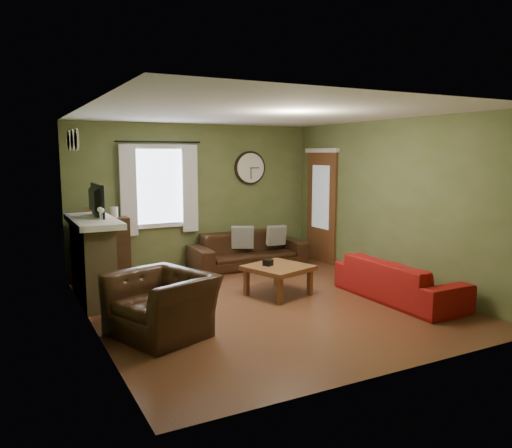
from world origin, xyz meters
name	(u,v)px	position (x,y,z in m)	size (l,w,h in m)	color
floor	(263,302)	(0.00, 0.00, 0.00)	(4.60, 5.20, 0.00)	brown
ceiling	(263,113)	(0.00, 0.00, 2.60)	(4.60, 5.20, 0.00)	white
wall_left	(89,220)	(-2.30, 0.00, 1.30)	(0.00, 5.20, 2.60)	#596536
wall_right	(391,203)	(2.30, 0.00, 1.30)	(0.00, 5.20, 2.60)	#596536
wall_back	(196,196)	(0.00, 2.60, 1.30)	(4.60, 0.00, 2.60)	#596536
wall_front	(398,238)	(0.00, -2.60, 1.30)	(4.60, 0.00, 2.60)	#596536
fireplace	(92,263)	(-2.10, 1.15, 0.55)	(0.40, 1.40, 1.10)	tan
firebox	(107,279)	(-1.91, 1.15, 0.30)	(0.04, 0.60, 0.55)	black
mantel	(93,221)	(-2.07, 1.15, 1.14)	(0.58, 1.60, 0.08)	white
tv	(92,205)	(-2.05, 1.30, 1.35)	(0.60, 0.08, 0.35)	black
tv_screen	(97,200)	(-1.97, 1.30, 1.41)	(0.02, 0.62, 0.36)	#994C3F
medallion_left	(76,139)	(-2.28, 0.80, 2.25)	(0.28, 0.28, 0.03)	white
medallion_mid	(73,140)	(-2.28, 1.15, 2.25)	(0.28, 0.28, 0.03)	white
medallion_right	(69,140)	(-2.28, 1.50, 2.25)	(0.28, 0.28, 0.03)	white
window_pane	(158,186)	(-0.70, 2.58, 1.50)	(1.00, 0.02, 1.30)	silver
curtain_rod	(159,142)	(-0.70, 2.48, 2.27)	(0.03, 0.03, 1.50)	black
curtain_left	(128,191)	(-1.25, 2.48, 1.45)	(0.28, 0.04, 1.55)	silver
curtain_right	(190,189)	(-0.15, 2.48, 1.45)	(0.28, 0.04, 1.55)	silver
wall_clock	(250,168)	(1.10, 2.55, 1.80)	(0.64, 0.06, 0.64)	white
door	(321,207)	(2.27, 1.85, 1.05)	(0.05, 0.90, 2.10)	brown
bookshelf	(102,249)	(-1.76, 2.32, 0.51)	(0.87, 0.37, 1.03)	black
book	(94,222)	(-1.85, 2.35, 0.96)	(0.17, 0.23, 0.02)	brown
sofa_brown	(248,250)	(0.82, 2.09, 0.31)	(2.14, 0.84, 0.62)	black
pillow_left	(276,235)	(1.38, 2.02, 0.55)	(0.36, 0.11, 0.36)	gray
pillow_right	(242,237)	(0.71, 2.12, 0.55)	(0.40, 0.12, 0.40)	gray
sofa_red	(399,280)	(1.76, -0.80, 0.29)	(1.99, 0.78, 0.58)	maroon
armchair	(162,304)	(-1.63, -0.59, 0.35)	(1.09, 0.96, 0.71)	black
coffee_table	(278,280)	(0.37, 0.20, 0.22)	(0.83, 0.83, 0.44)	brown
tissue_box	(268,268)	(0.23, 0.28, 0.40)	(0.12, 0.12, 0.09)	black
wine_glass_a	(102,216)	(-2.05, 0.56, 1.28)	(0.07, 0.07, 0.20)	white
wine_glass_b	(100,215)	(-2.05, 0.68, 1.28)	(0.07, 0.07, 0.19)	white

